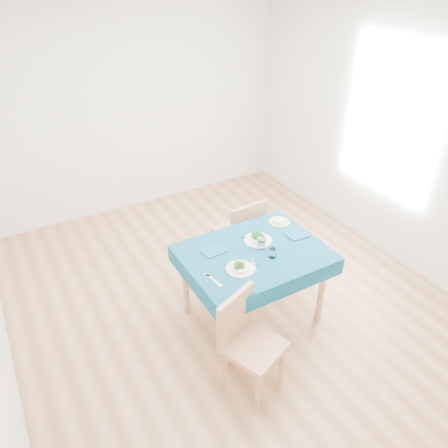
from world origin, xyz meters
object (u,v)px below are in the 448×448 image
table (253,285)px  chair_far (238,223)px  chair_near (254,340)px  bowl_far (258,237)px  side_plate (279,222)px  bowl_near (240,266)px

table → chair_far: bearing=68.1°
table → chair_near: chair_near is taller
bowl_far → side_plate: bearing=24.3°
chair_near → bowl_near: (0.18, 0.51, 0.28)m
bowl_near → table: bearing=32.4°
bowl_far → side_plate: (0.36, 0.16, -0.03)m
chair_near → bowl_far: (0.54, 0.79, 0.29)m
chair_near → table: bearing=36.3°
table → bowl_far: (0.12, 0.13, 0.42)m
table → bowl_far: 0.45m
chair_far → bowl_far: bearing=71.0°
bowl_near → side_plate: size_ratio=1.15×
table → chair_far: (0.31, 0.77, 0.15)m
bowl_near → bowl_far: bearing=37.6°
chair_near → side_plate: size_ratio=4.97×
chair_far → side_plate: bearing=106.2°
bowl_near → bowl_far: size_ratio=0.93×
chair_far → bowl_near: 1.10m
chair_far → side_plate: chair_far is taller
table → chair_far: chair_far is taller
side_plate → table: bearing=-149.0°
table → side_plate: size_ratio=6.00×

